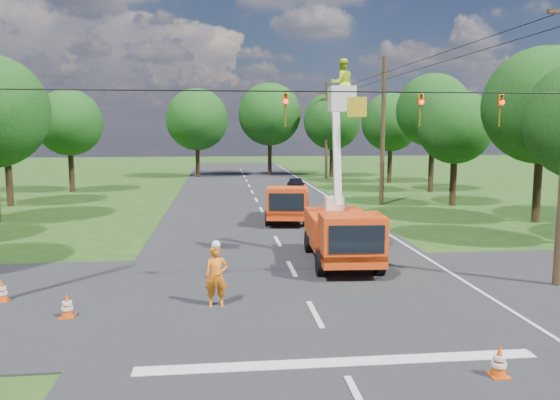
{
  "coord_description": "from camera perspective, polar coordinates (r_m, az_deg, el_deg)",
  "views": [
    {
      "loc": [
        -2.57,
        -14.5,
        5.18
      ],
      "look_at": [
        -0.42,
        5.15,
        2.6
      ],
      "focal_mm": 35.0,
      "sensor_mm": 36.0,
      "label": 1
    }
  ],
  "objects": [
    {
      "name": "stop_bar",
      "position": [
        12.69,
        6.27,
        -16.7
      ],
      "size": [
        9.0,
        0.45,
        0.02
      ],
      "primitive_type": "cube",
      "color": "silver",
      "rests_on": "ground"
    },
    {
      "name": "pole_right_mid",
      "position": [
        38.14,
        10.71,
        7.19
      ],
      "size": [
        1.8,
        0.3,
        10.0
      ],
      "color": "#4C3823",
      "rests_on": "ground"
    },
    {
      "name": "traffic_cone_4",
      "position": [
        18.57,
        -27.08,
        -8.45
      ],
      "size": [
        0.38,
        0.38,
        0.71
      ],
      "color": "#DA460B",
      "rests_on": "ground"
    },
    {
      "name": "bucket_truck",
      "position": [
        21.04,
        6.51,
        -2.18
      ],
      "size": [
        2.64,
        6.08,
        7.81
      ],
      "rotation": [
        0.0,
        0.0,
        -0.05
      ],
      "color": "#E74010",
      "rests_on": "ground"
    },
    {
      "name": "tree_far_a",
      "position": [
        59.55,
        -8.68,
        8.32
      ],
      "size": [
        6.6,
        6.6,
        9.5
      ],
      "color": "#382616",
      "rests_on": "ground"
    },
    {
      "name": "road_cross",
      "position": [
        17.48,
        2.53,
        -9.81
      ],
      "size": [
        56.0,
        10.0,
        0.07
      ],
      "primitive_type": "cube",
      "color": "black",
      "rests_on": "ground"
    },
    {
      "name": "tree_far_c",
      "position": [
        59.73,
        5.47,
        8.25
      ],
      "size": [
        6.2,
        6.2,
        9.18
      ],
      "color": "#382616",
      "rests_on": "ground"
    },
    {
      "name": "tree_right_e",
      "position": [
        54.04,
        11.5,
        7.95
      ],
      "size": [
        5.6,
        5.6,
        8.63
      ],
      "color": "#382616",
      "rests_on": "ground"
    },
    {
      "name": "tree_right_c",
      "position": [
        38.84,
        17.86,
        7.27
      ],
      "size": [
        5.0,
        5.0,
        7.83
      ],
      "color": "#382616",
      "rests_on": "ground"
    },
    {
      "name": "tree_left_e",
      "position": [
        41.06,
        -26.84,
        8.47
      ],
      "size": [
        5.8,
        5.8,
        9.41
      ],
      "color": "#382616",
      "rests_on": "ground"
    },
    {
      "name": "distant_car",
      "position": [
        44.85,
        1.68,
        1.59
      ],
      "size": [
        1.83,
        3.76,
        1.24
      ],
      "primitive_type": "imported",
      "rotation": [
        0.0,
        0.0,
        -0.1
      ],
      "color": "black",
      "rests_on": "ground"
    },
    {
      "name": "edge_line",
      "position": [
        35.83,
        7.0,
        -0.94
      ],
      "size": [
        0.12,
        90.0,
        0.02
      ],
      "primitive_type": "cube",
      "color": "silver",
      "rests_on": "ground"
    },
    {
      "name": "signal_span",
      "position": [
        17.19,
        10.11,
        9.65
      ],
      "size": [
        18.0,
        0.29,
        1.07
      ],
      "color": "black",
      "rests_on": "ground"
    },
    {
      "name": "ground_worker",
      "position": [
        16.13,
        -6.66,
        -7.93
      ],
      "size": [
        0.69,
        0.47,
        1.83
      ],
      "primitive_type": "imported",
      "rotation": [
        0.0,
        0.0,
        0.04
      ],
      "color": "orange",
      "rests_on": "ground"
    },
    {
      "name": "traffic_cone_1",
      "position": [
        23.05,
        5.16,
        -4.67
      ],
      "size": [
        0.38,
        0.38,
        0.71
      ],
      "color": "#DA460B",
      "rests_on": "ground"
    },
    {
      "name": "tree_right_b",
      "position": [
        33.5,
        25.72,
        8.85
      ],
      "size": [
        6.4,
        6.4,
        9.65
      ],
      "color": "#382616",
      "rests_on": "ground"
    },
    {
      "name": "traffic_cone_2",
      "position": [
        25.48,
        5.29,
        -3.5
      ],
      "size": [
        0.38,
        0.38,
        0.71
      ],
      "color": "#DA460B",
      "rests_on": "ground"
    },
    {
      "name": "traffic_cone_3",
      "position": [
        16.33,
        -21.36,
        -10.25
      ],
      "size": [
        0.38,
        0.38,
        0.71
      ],
      "color": "#DA460B",
      "rests_on": "ground"
    },
    {
      "name": "tree_right_d",
      "position": [
        46.86,
        15.71,
        8.99
      ],
      "size": [
        6.0,
        6.0,
        9.7
      ],
      "color": "#382616",
      "rests_on": "ground"
    },
    {
      "name": "pole_right_far",
      "position": [
        57.57,
        4.88,
        7.33
      ],
      "size": [
        1.8,
        0.3,
        10.0
      ],
      "color": "#4C3823",
      "rests_on": "ground"
    },
    {
      "name": "second_truck",
      "position": [
        30.55,
        0.83,
        -0.23
      ],
      "size": [
        2.94,
        5.93,
        2.13
      ],
      "rotation": [
        0.0,
        0.0,
        -0.15
      ],
      "color": "#E74010",
      "rests_on": "ground"
    },
    {
      "name": "tree_left_f",
      "position": [
        48.08,
        -21.18,
        7.54
      ],
      "size": [
        5.4,
        5.4,
        8.4
      ],
      "color": "#382616",
      "rests_on": "ground"
    },
    {
      "name": "ground",
      "position": [
        34.98,
        -1.97,
        -1.09
      ],
      "size": [
        140.0,
        140.0,
        0.0
      ],
      "primitive_type": "plane",
      "color": "#1F4414",
      "rests_on": "ground"
    },
    {
      "name": "traffic_cone_0",
      "position": [
        12.73,
        21.92,
        -15.36
      ],
      "size": [
        0.38,
        0.38,
        0.71
      ],
      "color": "#DA460B",
      "rests_on": "ground"
    },
    {
      "name": "traffic_cone_6",
      "position": [
        32.6,
        7.53,
        -1.14
      ],
      "size": [
        0.38,
        0.38,
        0.71
      ],
      "color": "#DA460B",
      "rests_on": "ground"
    },
    {
      "name": "tree_far_b",
      "position": [
        61.77,
        -1.09,
        8.94
      ],
      "size": [
        7.0,
        7.0,
        10.32
      ],
      "color": "#382616",
      "rests_on": "ground"
    },
    {
      "name": "road_main",
      "position": [
        34.98,
        -1.97,
        -1.09
      ],
      "size": [
        12.0,
        100.0,
        0.06
      ],
      "primitive_type": "cube",
      "color": "black",
      "rests_on": "ground"
    }
  ]
}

